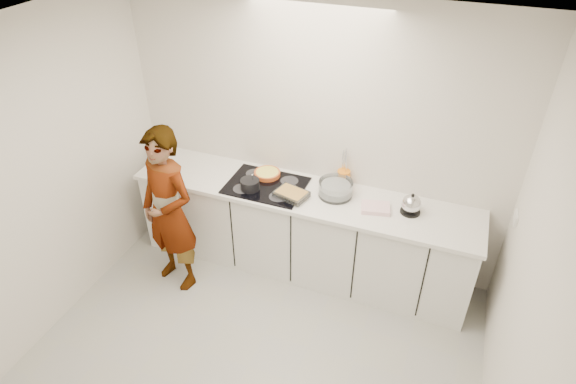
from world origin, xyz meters
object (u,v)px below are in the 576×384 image
at_px(tart_dish, 267,173).
at_px(utensil_crock, 343,178).
at_px(kettle, 411,205).
at_px(saucepan, 250,184).
at_px(mixing_bowl, 336,189).
at_px(cook, 169,212).
at_px(hob, 266,185).
at_px(baking_dish, 291,194).

bearing_deg(tart_dish, utensil_crock, 10.00).
relative_size(tart_dish, kettle, 1.55).
xyz_separation_m(saucepan, mixing_bowl, (0.76, 0.20, 0.00)).
distance_m(mixing_bowl, kettle, 0.68).
xyz_separation_m(mixing_bowl, utensil_crock, (0.02, 0.19, 0.01)).
bearing_deg(tart_dish, cook, -132.06).
distance_m(hob, utensil_crock, 0.73).
height_order(saucepan, utensil_crock, saucepan).
xyz_separation_m(hob, saucepan, (-0.11, -0.12, 0.06)).
xyz_separation_m(saucepan, baking_dish, (0.40, 0.02, -0.02)).
bearing_deg(saucepan, hob, 46.87).
xyz_separation_m(hob, baking_dish, (0.29, -0.10, 0.04)).
height_order(saucepan, baking_dish, saucepan).
distance_m(saucepan, baking_dish, 0.40).
bearing_deg(mixing_bowl, tart_dish, 174.53).
relative_size(hob, kettle, 3.66).
xyz_separation_m(hob, mixing_bowl, (0.65, 0.09, 0.06)).
xyz_separation_m(saucepan, utensil_crock, (0.78, 0.40, 0.01)).
relative_size(tart_dish, utensil_crock, 2.02).
bearing_deg(kettle, tart_dish, 176.35).
bearing_deg(tart_dish, kettle, -3.65).
relative_size(hob, cook, 0.44).
relative_size(utensil_crock, cook, 0.09).
height_order(mixing_bowl, cook, cook).
relative_size(hob, tart_dish, 2.37).
bearing_deg(mixing_bowl, utensil_crock, 84.38).
xyz_separation_m(hob, utensil_crock, (0.67, 0.28, 0.07)).
bearing_deg(tart_dish, mixing_bowl, -5.47).
bearing_deg(kettle, cook, -162.55).
distance_m(hob, tart_dish, 0.16).
xyz_separation_m(utensil_crock, cook, (-1.37, -0.85, -0.17)).
bearing_deg(hob, baking_dish, -18.44).
distance_m(hob, saucepan, 0.17).
bearing_deg(kettle, saucepan, -172.77).
bearing_deg(hob, mixing_bowl, 7.58).
height_order(tart_dish, mixing_bowl, mixing_bowl).
distance_m(tart_dish, utensil_crock, 0.73).
height_order(hob, baking_dish, baking_dish).
height_order(hob, cook, cook).
xyz_separation_m(baking_dish, cook, (-1.00, -0.48, -0.13)).
relative_size(saucepan, mixing_bowl, 0.58).
distance_m(mixing_bowl, cook, 1.52).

